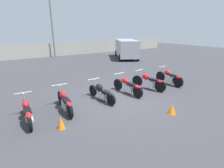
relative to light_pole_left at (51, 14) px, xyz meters
The scene contains 12 objects.
ground_plane 16.06m from the light_pole_left, 95.25° to the right, with size 60.00×60.00×0.00m, color #38383D.
fence_back 4.39m from the light_pole_left, 157.79° to the left, with size 40.00×0.04×1.61m.
light_pole_left is the anchor object (origin of this frame).
motorcycle_slot_0 16.63m from the light_pole_left, 109.85° to the right, with size 0.62×1.98×0.97m.
motorcycle_slot_1 16.08m from the light_pole_left, 104.90° to the right, with size 0.69×2.09×0.98m.
motorcycle_slot_2 15.60m from the light_pole_left, 98.12° to the right, with size 0.71×2.07×0.93m.
motorcycle_slot_3 15.46m from the light_pole_left, 91.97° to the right, with size 0.73×2.17×0.99m.
motorcycle_slot_4 15.54m from the light_pole_left, 86.31° to the right, with size 0.84×2.12×1.03m.
motorcycle_slot_5 15.81m from the light_pole_left, 79.86° to the right, with size 0.60×2.05×1.03m.
parked_van 9.43m from the light_pole_left, 39.28° to the right, with size 4.21×5.39×2.09m.
traffic_cone_near 18.20m from the light_pole_left, 91.51° to the right, with size 0.33×0.33×0.39m.
traffic_cone_far 17.46m from the light_pole_left, 105.76° to the right, with size 0.26×0.26×0.45m.
Camera 1 is at (-4.65, -6.35, 3.32)m, focal length 28.00 mm.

